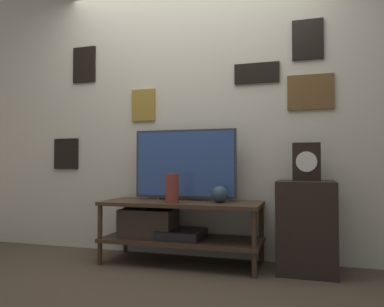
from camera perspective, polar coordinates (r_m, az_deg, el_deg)
name	(u,v)px	position (r m, az deg, el deg)	size (l,w,h in m)	color
ground_plane	(169,273)	(2.98, -3.52, -17.77)	(12.00, 12.00, 0.00)	#4C3D2D
wall_back	(192,108)	(3.48, 0.03, 7.00)	(6.40, 0.08, 2.70)	beige
media_console	(169,224)	(3.22, -3.47, -10.61)	(1.33, 0.52, 0.52)	#422D1E
television	(185,164)	(3.26, -1.09, -1.59)	(0.91, 0.05, 0.61)	#333338
vase_round_glass	(220,194)	(3.06, 4.24, -6.21)	(0.14, 0.14, 0.14)	#2D4251
vase_tall_ceramic	(172,188)	(3.04, -3.05, -5.31)	(0.11, 0.11, 0.23)	brown
side_table	(306,226)	(3.07, 17.01, -10.55)	(0.44, 0.43, 0.70)	black
mantel_clock	(306,162)	(3.07, 17.04, -1.20)	(0.21, 0.11, 0.30)	black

